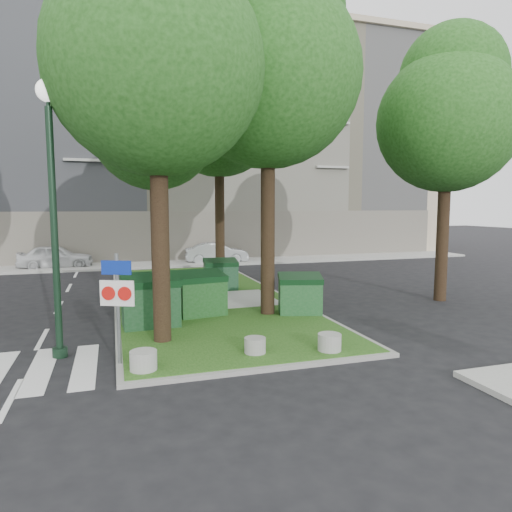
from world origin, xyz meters
name	(u,v)px	position (x,y,z in m)	size (l,w,h in m)	color
ground	(247,372)	(0.00, 0.00, 0.00)	(120.00, 120.00, 0.00)	black
median_island	(201,297)	(0.50, 8.00, 0.06)	(6.00, 16.00, 0.12)	#1C4A15
median_kerb	(201,297)	(0.50, 8.00, 0.05)	(6.30, 16.30, 0.10)	gray
building_sidewalk	(160,264)	(0.00, 18.50, 0.06)	(42.00, 3.00, 0.12)	#999993
zebra_crossing	(63,367)	(-3.75, 1.50, 0.01)	(5.00, 3.00, 0.01)	silver
apartment_building	(147,145)	(0.00, 26.00, 8.00)	(41.00, 12.00, 16.00)	tan
tree_median_near_left	(160,46)	(-1.41, 2.56, 7.32)	(5.20, 5.20, 10.53)	black
tree_median_near_right	(270,57)	(2.09, 4.56, 7.99)	(5.60, 5.60, 11.46)	black
tree_median_mid	(156,114)	(-0.91, 9.06, 6.98)	(4.80, 4.80, 9.99)	black
tree_median_far	(220,101)	(2.29, 12.06, 8.32)	(5.80, 5.80, 11.93)	black
tree_street_right	(449,109)	(9.09, 5.06, 6.98)	(5.00, 5.00, 10.06)	black
dumpster_a	(151,301)	(-1.66, 4.08, 0.83)	(1.66, 1.20, 1.49)	#0E3516
dumpster_b	(201,294)	(-0.06, 4.97, 0.78)	(1.63, 1.25, 1.39)	#134214
dumpster_c	(221,275)	(1.54, 9.07, 0.73)	(1.43, 1.06, 1.26)	#10381D
dumpster_d	(300,294)	(3.00, 4.24, 0.73)	(1.57, 1.30, 1.27)	#15471D
bollard_left	(143,360)	(-2.10, 0.50, 0.32)	(0.56, 0.56, 0.40)	#9A9B96
bollard_right	(329,342)	(2.17, 0.50, 0.32)	(0.55, 0.55, 0.39)	gray
bollard_mid	(255,345)	(0.44, 0.86, 0.30)	(0.50, 0.50, 0.36)	gray
litter_bin	(232,267)	(2.99, 12.81, 0.51)	(0.45, 0.45, 0.79)	yellow
street_lamp	(52,186)	(-3.89, 2.28, 3.95)	(0.50, 0.50, 6.28)	black
traffic_sign_pole	(118,295)	(-2.56, 1.11, 1.61)	(0.70, 0.34, 2.51)	slate
car_white	(56,257)	(-5.74, 18.84, 0.68)	(1.60, 3.98, 1.36)	silver
car_silver	(217,253)	(3.50, 18.60, 0.63)	(1.34, 3.85, 1.27)	#9CA0A4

